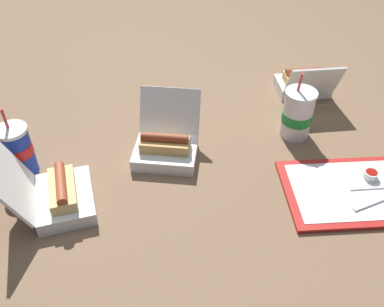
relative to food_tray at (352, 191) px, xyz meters
The scene contains 10 objects.
ground_plane 0.42m from the food_tray, 35.26° to the right, with size 3.20×3.20×0.00m, color brown.
food_tray is the anchor object (origin of this frame).
ketchup_cup 0.08m from the food_tray, 160.25° to the right, with size 0.04×0.04×0.02m.
napkin_stack 0.06m from the food_tray, 143.72° to the right, with size 0.10×0.10×0.00m, color white.
plastic_fork 0.06m from the food_tray, 102.27° to the left, with size 0.11×0.01×0.01m, color white.
clamshell_hotdog_corner 0.54m from the food_tray, 33.69° to the right, with size 0.25×0.26×0.17m.
clamshell_hotdog_front 0.51m from the food_tray, 102.98° to the right, with size 0.21×0.21×0.16m.
clamshell_hotdog_back 0.79m from the food_tray, 13.63° to the right, with size 0.21×0.19×0.18m.
soda_cup_front 0.93m from the food_tray, 22.36° to the right, with size 0.09×0.09×0.21m.
soda_cup_left 0.29m from the food_tray, 83.87° to the right, with size 0.10×0.10×0.22m.
Camera 1 is at (0.31, 0.90, 0.84)m, focal length 40.00 mm.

